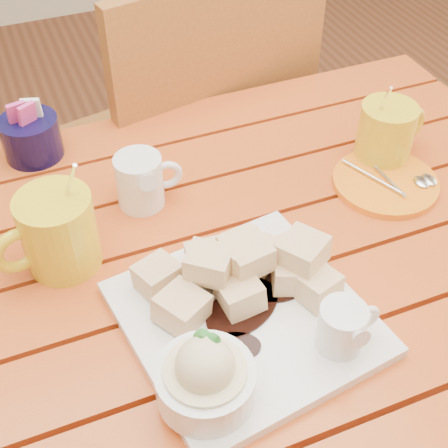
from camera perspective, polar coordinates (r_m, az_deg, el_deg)
name	(u,v)px	position (r m, az deg, el deg)	size (l,w,h in m)	color
table	(204,314)	(0.94, -1.81, -8.20)	(1.20, 0.79, 0.75)	#AD3F16
dessert_plate	(241,317)	(0.76, 1.61, -8.51)	(0.32, 0.32, 0.11)	white
coffee_mug_left	(56,232)	(0.85, -15.07, -0.68)	(0.14, 0.10, 0.17)	yellow
coffee_mug_right	(387,132)	(1.04, 14.68, 8.12)	(0.13, 0.09, 0.15)	yellow
cream_pitcher	(141,180)	(0.93, -7.58, 4.01)	(0.10, 0.09, 0.09)	white
sugar_caddy	(31,136)	(1.07, -17.23, 7.66)	(0.10, 0.10, 0.10)	black
orange_saucer	(386,182)	(1.01, 14.63, 3.71)	(0.17, 0.17, 0.02)	orange
chair_far	(194,145)	(1.43, -2.78, 7.22)	(0.54, 0.54, 0.97)	brown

